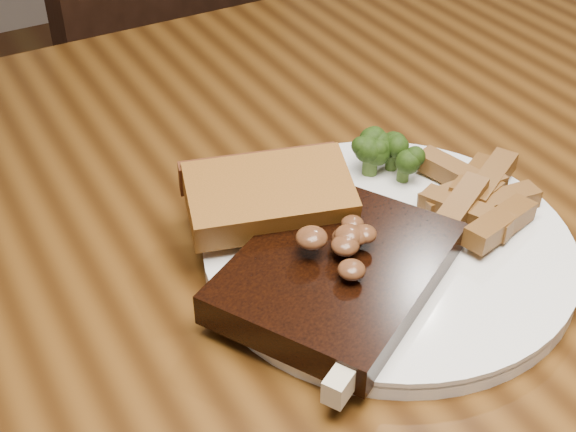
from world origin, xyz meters
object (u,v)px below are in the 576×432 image
chair_far (135,89)px  garlic_bread (270,218)px  potato_wedges (469,204)px  plate (388,250)px  steak (337,271)px  dining_table (292,337)px

chair_far → garlic_bread: 0.77m
garlic_bread → potato_wedges: 0.16m
plate → steak: bearing=-162.1°
dining_table → plate: (0.06, -0.04, 0.10)m
steak → garlic_bread: size_ratio=1.36×
steak → potato_wedges: bearing=-22.6°
garlic_bread → potato_wedges: garlic_bread is taller
plate → steak: steak is taller
plate → garlic_bread: (-0.07, 0.06, 0.02)m
plate → potato_wedges: (0.07, -0.00, 0.02)m
plate → dining_table: bearing=147.7°
chair_far → steak: chair_far is taller
dining_table → chair_far: chair_far is taller
chair_far → potato_wedges: chair_far is taller
steak → chair_far: bearing=51.9°
dining_table → chair_far: (0.12, 0.73, -0.14)m
plate → potato_wedges: size_ratio=2.93×
dining_table → garlic_bread: bearing=116.6°
potato_wedges → dining_table: bearing=163.3°
garlic_bread → chair_far: bearing=95.9°
chair_far → plate: chair_far is taller
dining_table → garlic_bread: size_ratio=13.01×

